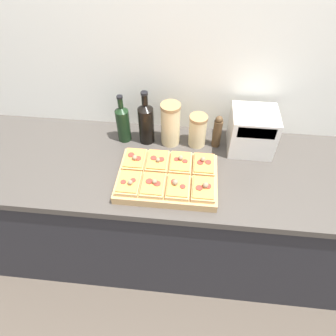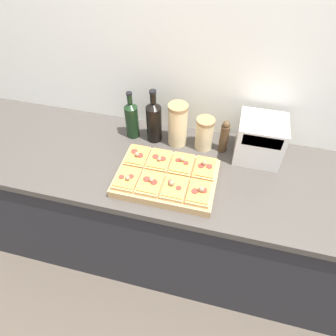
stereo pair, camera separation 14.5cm
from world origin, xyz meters
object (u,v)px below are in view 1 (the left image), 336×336
object	(u,v)px
wine_bottle	(146,122)
toaster_oven	(252,131)
pepper_mill	(217,132)
olive_oil_bottle	(123,122)
grain_jar_tall	(170,124)
grain_jar_short	(198,131)
cutting_board	(167,178)

from	to	relation	value
wine_bottle	toaster_oven	xyz separation A→B (m)	(0.56, -0.00, -0.01)
pepper_mill	wine_bottle	bearing A→B (deg)	-180.00
olive_oil_bottle	grain_jar_tall	xyz separation A→B (m)	(0.26, 0.00, 0.01)
grain_jar_tall	grain_jar_short	bearing A→B (deg)	0.00
wine_bottle	pepper_mill	size ratio (longest dim) A/B	1.60
cutting_board	grain_jar_short	size ratio (longest dim) A/B	2.58
cutting_board	olive_oil_bottle	distance (m)	0.41
wine_bottle	grain_jar_tall	xyz separation A→B (m)	(0.13, 0.00, -0.00)
pepper_mill	cutting_board	bearing A→B (deg)	-128.90
cutting_board	olive_oil_bottle	world-z (taller)	olive_oil_bottle
pepper_mill	grain_jar_tall	bearing A→B (deg)	180.00
wine_bottle	grain_jar_short	bearing A→B (deg)	0.00
olive_oil_bottle	toaster_oven	world-z (taller)	olive_oil_bottle
grain_jar_tall	grain_jar_short	distance (m)	0.15
wine_bottle	toaster_oven	world-z (taller)	wine_bottle
olive_oil_bottle	grain_jar_short	world-z (taller)	olive_oil_bottle
olive_oil_bottle	pepper_mill	xyz separation A→B (m)	(0.51, 0.00, -0.02)
cutting_board	toaster_oven	size ratio (longest dim) A/B	1.88
cutting_board	wine_bottle	bearing A→B (deg)	116.21
cutting_board	wine_bottle	size ratio (longest dim) A/B	1.55
cutting_board	wine_bottle	xyz separation A→B (m)	(-0.14, 0.29, 0.11)
pepper_mill	toaster_oven	bearing A→B (deg)	-0.27
grain_jar_short	pepper_mill	distance (m)	0.10
grain_jar_short	pepper_mill	world-z (taller)	pepper_mill
wine_bottle	grain_jar_short	xyz separation A→B (m)	(0.28, 0.00, -0.03)
grain_jar_tall	pepper_mill	world-z (taller)	grain_jar_tall
cutting_board	grain_jar_tall	size ratio (longest dim) A/B	1.94
olive_oil_bottle	grain_jar_short	distance (m)	0.40
cutting_board	wine_bottle	world-z (taller)	wine_bottle
wine_bottle	toaster_oven	bearing A→B (deg)	-0.09
cutting_board	pepper_mill	size ratio (longest dim) A/B	2.48
grain_jar_tall	toaster_oven	bearing A→B (deg)	-0.11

